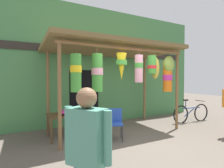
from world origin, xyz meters
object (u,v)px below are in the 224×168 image
flower_heap_on_table (73,111)px  folding_chair (115,121)px  display_table (71,116)px  parked_bicycle (191,113)px  customer_foreground (87,150)px

flower_heap_on_table → folding_chair: 1.23m
display_table → flower_heap_on_table: bearing=-48.9°
flower_heap_on_table → folding_chair: folding_chair is taller
display_table → folding_chair: folding_chair is taller
display_table → parked_bicycle: parked_bicycle is taller
folding_chair → customer_foreground: size_ratio=0.53×
flower_heap_on_table → parked_bicycle: parked_bicycle is taller
customer_foreground → flower_heap_on_table: bearing=76.2°
folding_chair → flower_heap_on_table: bearing=145.1°
flower_heap_on_table → parked_bicycle: 4.59m
display_table → customer_foreground: bearing=-102.8°
display_table → folding_chair: bearing=-35.7°
display_table → folding_chair: size_ratio=1.57×
parked_bicycle → folding_chair: bearing=-174.7°
display_table → parked_bicycle: 4.63m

